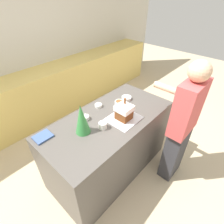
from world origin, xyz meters
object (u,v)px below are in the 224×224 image
object	(u,v)px
candy_bowl_near_tray_right	(126,98)
mug	(103,125)
gingerbread_house	(124,112)
baking_tray	(124,118)
decorative_tree	(82,119)
candy_bowl_center_rear	(119,103)
cookbook	(43,137)
person	(182,126)
candy_bowl_near_tray_left	(98,105)
candy_bowl_behind_tray	(85,117)

from	to	relation	value
candy_bowl_near_tray_right	mug	size ratio (longest dim) A/B	1.47
gingerbread_house	candy_bowl_near_tray_right	xyz separation A→B (m)	(0.36, 0.25, -0.08)
baking_tray	decorative_tree	size ratio (longest dim) A/B	1.06
gingerbread_house	mug	world-z (taller)	gingerbread_house
baking_tray	candy_bowl_center_rear	world-z (taller)	candy_bowl_center_rear
baking_tray	decorative_tree	distance (m)	0.53
cookbook	person	distance (m)	1.58
candy_bowl_center_rear	candy_bowl_near_tray_left	distance (m)	0.28
baking_tray	candy_bowl_near_tray_right	world-z (taller)	candy_bowl_near_tray_right
gingerbread_house	cookbook	bearing A→B (deg)	152.31
candy_bowl_behind_tray	candy_bowl_near_tray_left	world-z (taller)	candy_bowl_behind_tray
candy_bowl_center_rear	gingerbread_house	bearing A→B (deg)	-129.49
candy_bowl_center_rear	person	world-z (taller)	person
candy_bowl_near_tray_right	cookbook	size ratio (longest dim) A/B	0.73
candy_bowl_behind_tray	mug	size ratio (longest dim) A/B	1.02
gingerbread_house	person	size ratio (longest dim) A/B	0.15
gingerbread_house	person	bearing A→B (deg)	-52.41
baking_tray	mug	bearing A→B (deg)	166.80
candy_bowl_behind_tray	candy_bowl_near_tray_right	distance (m)	0.68
candy_bowl_near_tray_right	mug	xyz separation A→B (m)	(-0.65, -0.18, 0.02)
cookbook	candy_bowl_near_tray_right	bearing A→B (deg)	-8.71
decorative_tree	mug	bearing A→B (deg)	-32.20
candy_bowl_behind_tray	person	bearing A→B (deg)	-50.08
candy_bowl_behind_tray	person	size ratio (longest dim) A/B	0.06
baking_tray	mug	size ratio (longest dim) A/B	4.09
mug	person	distance (m)	0.95
candy_bowl_near_tray_left	mug	world-z (taller)	mug
gingerbread_house	decorative_tree	distance (m)	0.51
mug	decorative_tree	bearing A→B (deg)	147.80
decorative_tree	candy_bowl_center_rear	world-z (taller)	decorative_tree
candy_bowl_near_tray_right	person	xyz separation A→B (m)	(0.06, -0.80, -0.09)
decorative_tree	candy_bowl_near_tray_right	size ratio (longest dim) A/B	2.63
baking_tray	candy_bowl_near_tray_right	xyz separation A→B (m)	(0.36, 0.25, 0.02)
person	candy_bowl_center_rear	bearing A→B (deg)	106.32
candy_bowl_near_tray_left	cookbook	distance (m)	0.79
candy_bowl_center_rear	cookbook	world-z (taller)	candy_bowl_center_rear
gingerbread_house	person	world-z (taller)	person
baking_tray	mug	xyz separation A→B (m)	(-0.29, 0.07, 0.03)
decorative_tree	candy_bowl_near_tray_left	xyz separation A→B (m)	(0.44, 0.22, -0.15)
candy_bowl_center_rear	mug	world-z (taller)	mug
baking_tray	gingerbread_house	world-z (taller)	gingerbread_house
candy_bowl_near_tray_left	person	bearing A→B (deg)	-64.79
candy_bowl_behind_tray	cookbook	bearing A→B (deg)	169.12
candy_bowl_near_tray_right	gingerbread_house	bearing A→B (deg)	-145.62
gingerbread_house	person	xyz separation A→B (m)	(0.42, -0.55, -0.17)
candy_bowl_near_tray_right	candy_bowl_near_tray_left	world-z (taller)	candy_bowl_near_tray_right
gingerbread_house	candy_bowl_center_rear	bearing A→B (deg)	50.51
candy_bowl_center_rear	cookbook	bearing A→B (deg)	169.19
baking_tray	candy_bowl_center_rear	size ratio (longest dim) A/B	3.10
candy_bowl_center_rear	candy_bowl_near_tray_left	world-z (taller)	candy_bowl_center_rear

